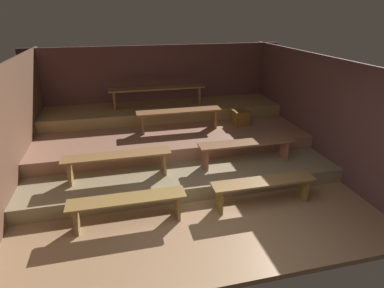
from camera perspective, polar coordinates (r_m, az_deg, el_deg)
ground at (r=6.50m, az=-2.22°, el=-5.04°), size 6.58×6.03×0.08m
wall_back at (r=8.56m, az=-5.92°, el=10.02°), size 6.58×0.06×2.20m
wall_left at (r=6.22m, az=-29.83°, el=1.94°), size 0.06×6.03×2.20m
wall_right at (r=7.17m, az=21.28°, el=5.98°), size 0.06×6.03×2.20m
platform_lower at (r=7.05m, az=-3.40°, el=-1.14°), size 5.78×3.80×0.27m
platform_middle at (r=7.43m, az=-4.17°, el=2.34°), size 5.78×2.76×0.27m
platform_upper at (r=8.05m, az=-5.14°, el=5.97°), size 5.78×1.24×0.27m
bench_floor_left at (r=4.89m, az=-11.55°, el=-10.49°), size 1.75×0.34×0.46m
bench_floor_right at (r=5.36m, az=12.77°, el=-7.38°), size 1.75×0.34×0.46m
bench_lower_left at (r=5.64m, az=-13.32°, el=-2.71°), size 1.86×0.34×0.46m
bench_lower_right at (r=6.09m, az=9.81°, el=-0.43°), size 1.86×0.34×0.46m
bench_middle_center at (r=7.01m, az=-2.35°, el=5.39°), size 1.87×0.34×0.46m
bench_upper_center at (r=7.97m, az=-6.30°, el=9.51°), size 2.35×0.34×0.46m
wooden_crate_middle at (r=7.48m, az=8.74°, el=4.74°), size 0.34×0.34×0.34m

